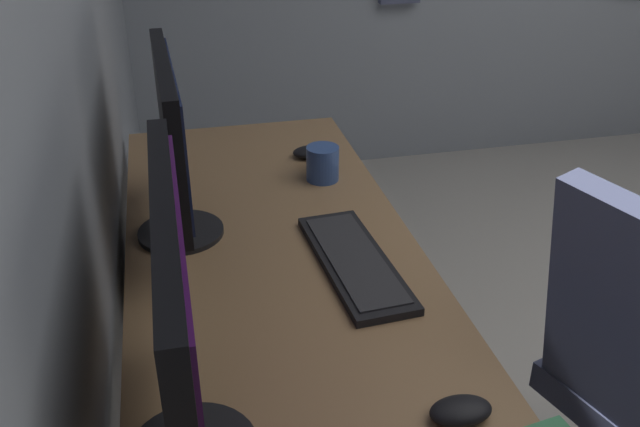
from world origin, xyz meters
The scene contains 9 objects.
wall_back centered at (0.00, 1.98, 1.30)m, with size 5.31×0.10×2.60m, color #8C939E.
desk centered at (0.13, 1.58, 0.66)m, with size 2.06×0.66×0.73m.
drawer_pedestal centered at (0.51, 1.61, 0.35)m, with size 0.40×0.51×0.69m.
monitor_primary centered at (-0.18, 1.80, 0.98)m, with size 0.56×0.20×0.44m.
monitor_secondary centered at (0.49, 1.78, 0.97)m, with size 0.54×0.20×0.42m.
keyboard_main centered at (0.27, 1.42, 0.74)m, with size 0.43×0.17×0.02m.
mouse_main centered at (0.86, 1.39, 0.75)m, with size 0.06×0.10×0.03m, color black.
mouse_spare centered at (-0.20, 1.38, 0.75)m, with size 0.06×0.10×0.03m, color black.
coffee_mug centered at (0.71, 1.39, 0.78)m, with size 0.13×0.09×0.09m.
Camera 1 is at (-0.95, 1.78, 1.55)m, focal length 38.78 mm.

